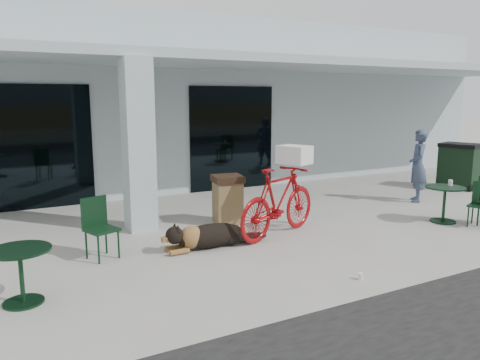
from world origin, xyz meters
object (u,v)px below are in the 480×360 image
cafe_chair_far_b (480,205)px  person (418,166)px  trash_receptacle (228,200)px  cafe_table_near (22,276)px  wheeled_bin (459,166)px  cafe_chair_near (102,229)px  cafe_table_far (444,204)px  dog (211,234)px  bicycle (279,201)px

cafe_chair_far_b → person: person is taller
cafe_chair_far_b → trash_receptacle: size_ratio=0.89×
cafe_table_near → wheeled_bin: wheeled_bin is taller
cafe_chair_near → wheeled_bin: wheeled_bin is taller
trash_receptacle → person: bearing=-4.5°
cafe_table_far → trash_receptacle: bearing=153.0°
trash_receptacle → dog: bearing=-127.4°
cafe_chair_near → wheeled_bin: size_ratio=0.77×
cafe_chair_near → cafe_table_near: bearing=-155.5°
bicycle → wheeled_bin: bicycle is taller
bicycle → person: bearing=-100.3°
bicycle → cafe_table_near: size_ratio=2.86×
cafe_table_far → wheeled_bin: wheeled_bin is taller
cafe_chair_far_b → wheeled_bin: 4.07m
dog → person: 5.79m
dog → person: size_ratio=0.80×
cafe_table_near → cafe_chair_far_b: (7.83, -0.44, 0.08)m
cafe_chair_far_b → person: bearing=139.7°
dog → person: (5.69, 0.82, 0.62)m
bicycle → cafe_chair_near: 3.02m
bicycle → wheeled_bin: (6.67, 1.40, -0.01)m
dog → trash_receptacle: trash_receptacle is taller
cafe_table_near → person: bearing=11.1°
cafe_table_near → cafe_chair_far_b: size_ratio=0.86×
person → cafe_table_near: bearing=-38.8°
cafe_chair_near → dog: bearing=-29.8°
trash_receptacle → cafe_table_far: bearing=-27.0°
bicycle → cafe_table_far: (3.35, -0.77, -0.27)m
bicycle → person: person is taller
dog → trash_receptacle: size_ratio=1.43×
person → trash_receptacle: (-4.78, 0.38, -0.38)m
cafe_table_far → wheeled_bin: size_ratio=0.62×
cafe_table_far → wheeled_bin: 3.97m
person → dog: bearing=-41.6°
dog → person: person is taller
cafe_chair_near → cafe_chair_far_b: (6.65, -1.58, -0.05)m
cafe_chair_far_b → trash_receptacle: 4.77m
bicycle → cafe_chair_far_b: bearing=-130.4°
cafe_chair_far_b → bicycle: bearing=-131.6°
dog → cafe_chair_far_b: 5.15m
cafe_chair_near → cafe_chair_far_b: size_ratio=1.11×
bicycle → cafe_chair_near: bearing=64.6°
wheeled_bin → cafe_table_far: bearing=-163.8°
bicycle → cafe_chair_near: size_ratio=2.21×
cafe_table_far → trash_receptacle: (-3.77, 1.93, 0.12)m
bicycle → person: 4.43m
cafe_table_far → cafe_table_near: bearing=-179.1°
dog → person: bearing=7.0°
cafe_chair_far_b → person: (0.71, 2.10, 0.43)m
cafe_table_far → cafe_chair_far_b: 0.63m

